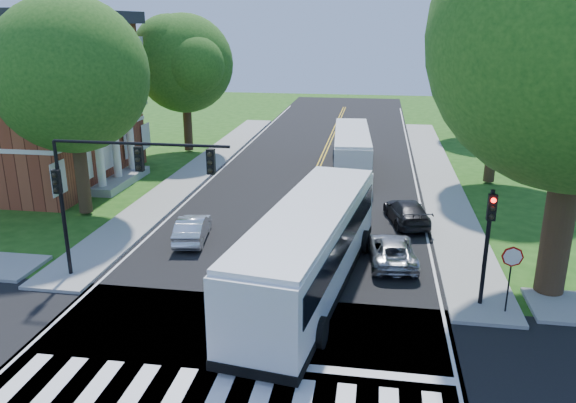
% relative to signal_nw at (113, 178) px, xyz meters
% --- Properties ---
extents(ground, '(140.00, 140.00, 0.00)m').
position_rel_signal_nw_xyz_m(ground, '(5.86, -6.43, -4.38)').
color(ground, '#1D4B12').
rests_on(ground, ground).
extents(road, '(14.00, 96.00, 0.01)m').
position_rel_signal_nw_xyz_m(road, '(5.86, 11.57, -4.37)').
color(road, black).
rests_on(road, ground).
extents(cross_road, '(60.00, 12.00, 0.01)m').
position_rel_signal_nw_xyz_m(cross_road, '(5.86, -6.43, -4.37)').
color(cross_road, black).
rests_on(cross_road, ground).
extents(center_line, '(0.36, 70.00, 0.01)m').
position_rel_signal_nw_xyz_m(center_line, '(5.86, 15.57, -4.36)').
color(center_line, gold).
rests_on(center_line, road).
extents(edge_line_w, '(0.12, 70.00, 0.01)m').
position_rel_signal_nw_xyz_m(edge_line_w, '(-0.94, 15.57, -4.36)').
color(edge_line_w, silver).
rests_on(edge_line_w, road).
extents(edge_line_e, '(0.12, 70.00, 0.01)m').
position_rel_signal_nw_xyz_m(edge_line_e, '(12.66, 15.57, -4.36)').
color(edge_line_e, silver).
rests_on(edge_line_e, road).
extents(stop_bar, '(6.60, 0.40, 0.01)m').
position_rel_signal_nw_xyz_m(stop_bar, '(9.36, -4.83, -4.36)').
color(stop_bar, silver).
rests_on(stop_bar, road).
extents(sidewalk_nw, '(2.60, 40.00, 0.15)m').
position_rel_signal_nw_xyz_m(sidewalk_nw, '(-2.44, 18.57, -4.30)').
color(sidewalk_nw, gray).
rests_on(sidewalk_nw, ground).
extents(sidewalk_ne, '(2.60, 40.00, 0.15)m').
position_rel_signal_nw_xyz_m(sidewalk_ne, '(14.16, 18.57, -4.30)').
color(sidewalk_ne, gray).
rests_on(sidewalk_ne, ground).
extents(tree_west_near, '(8.00, 8.00, 11.40)m').
position_rel_signal_nw_xyz_m(tree_west_near, '(-5.64, 7.57, 3.15)').
color(tree_west_near, black).
rests_on(tree_west_near, ground).
extents(tree_west_far, '(7.60, 7.60, 10.67)m').
position_rel_signal_nw_xyz_m(tree_west_far, '(-5.14, 23.57, 2.62)').
color(tree_west_far, black).
rests_on(tree_west_far, ground).
extents(tree_east_mid, '(8.40, 8.40, 11.93)m').
position_rel_signal_nw_xyz_m(tree_east_mid, '(17.36, 17.57, 3.48)').
color(tree_east_mid, black).
rests_on(tree_east_mid, ground).
extents(tree_east_far, '(7.20, 7.20, 10.34)m').
position_rel_signal_nw_xyz_m(tree_east_far, '(18.36, 33.57, 2.48)').
color(tree_east_far, black).
rests_on(tree_east_far, ground).
extents(signal_nw, '(7.15, 0.46, 5.66)m').
position_rel_signal_nw_xyz_m(signal_nw, '(0.00, 0.00, 0.00)').
color(signal_nw, black).
rests_on(signal_nw, ground).
extents(signal_ne, '(0.30, 0.46, 4.40)m').
position_rel_signal_nw_xyz_m(signal_ne, '(14.06, 0.01, -1.41)').
color(signal_ne, black).
rests_on(signal_ne, ground).
extents(stop_sign, '(0.76, 0.08, 2.53)m').
position_rel_signal_nw_xyz_m(stop_sign, '(14.86, -0.45, -2.35)').
color(stop_sign, black).
rests_on(stop_sign, ground).
extents(bus_lead, '(4.65, 13.36, 3.39)m').
position_rel_signal_nw_xyz_m(bus_lead, '(7.60, 0.55, -2.58)').
color(bus_lead, silver).
rests_on(bus_lead, road).
extents(bus_follow, '(3.21, 11.22, 2.87)m').
position_rel_signal_nw_xyz_m(bus_follow, '(8.27, 19.38, -2.85)').
color(bus_follow, silver).
rests_on(bus_follow, road).
extents(hatchback, '(1.85, 3.91, 1.24)m').
position_rel_signal_nw_xyz_m(hatchback, '(1.40, 4.75, -3.75)').
color(hatchback, silver).
rests_on(hatchback, road).
extents(suv, '(2.33, 4.38, 1.17)m').
position_rel_signal_nw_xyz_m(suv, '(10.85, 3.60, -3.78)').
color(suv, '#A2A3A8').
rests_on(suv, road).
extents(dark_sedan, '(2.63, 4.61, 1.26)m').
position_rel_signal_nw_xyz_m(dark_sedan, '(11.71, 8.89, -3.74)').
color(dark_sedan, black).
rests_on(dark_sedan, road).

